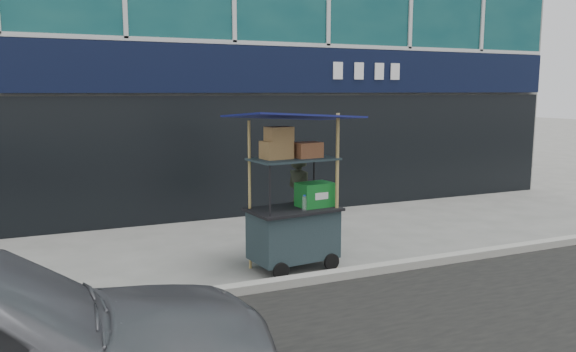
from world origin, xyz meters
name	(u,v)px	position (x,y,z in m)	size (l,w,h in m)	color
ground	(327,275)	(0.00, 0.00, 0.00)	(80.00, 80.00, 0.00)	#62635E
curb	(334,275)	(0.00, -0.20, 0.06)	(80.00, 0.18, 0.12)	gray
vendor_cart	(295,214)	(-0.27, 0.48, 0.78)	(1.79, 1.36, 2.23)	#19272B
vendor_man	(300,202)	(0.07, 1.03, 0.82)	(0.60, 0.39, 1.63)	#25291E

